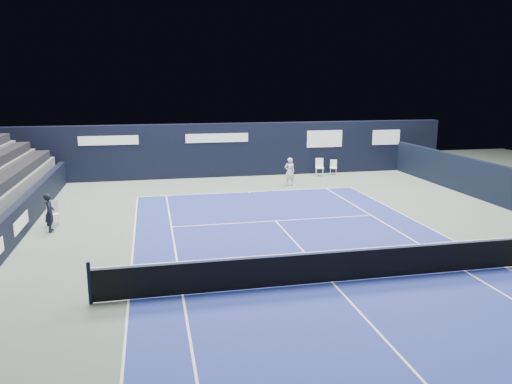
# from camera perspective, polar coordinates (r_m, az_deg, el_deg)

# --- Properties ---
(ground) EXTENTS (48.00, 48.00, 0.00)m
(ground) POSITION_cam_1_polar(r_m,az_deg,el_deg) (15.95, 6.17, -7.54)
(ground) COLOR #57685D
(ground) RESTS_ON ground
(court_surface) EXTENTS (10.97, 23.77, 0.01)m
(court_surface) POSITION_cam_1_polar(r_m,az_deg,el_deg) (14.19, 8.71, -10.19)
(court_surface) COLOR navy
(court_surface) RESTS_ON ground
(folding_chair_back_a) EXTENTS (0.50, 0.52, 0.90)m
(folding_chair_back_a) POSITION_cam_1_polar(r_m,az_deg,el_deg) (30.25, 8.85, 3.11)
(folding_chair_back_a) COLOR silver
(folding_chair_back_a) RESTS_ON ground
(folding_chair_back_b) EXTENTS (0.54, 0.53, 1.03)m
(folding_chair_back_b) POSITION_cam_1_polar(r_m,az_deg,el_deg) (29.74, 7.27, 2.99)
(folding_chair_back_b) COLOR white
(folding_chair_back_b) RESTS_ON ground
(line_judge_chair) EXTENTS (0.50, 0.48, 0.97)m
(line_judge_chair) POSITION_cam_1_polar(r_m,az_deg,el_deg) (20.79, -22.24, -2.07)
(line_judge_chair) COLOR silver
(line_judge_chair) RESTS_ON ground
(line_judge) EXTENTS (0.39, 0.56, 1.45)m
(line_judge) POSITION_cam_1_polar(r_m,az_deg,el_deg) (19.91, -22.51, -2.20)
(line_judge) COLOR black
(line_judge) RESTS_ON ground
(court_markings) EXTENTS (11.03, 23.83, 0.00)m
(court_markings) POSITION_cam_1_polar(r_m,az_deg,el_deg) (14.19, 8.71, -10.17)
(court_markings) COLOR white
(court_markings) RESTS_ON court_surface
(tennis_net) EXTENTS (12.90, 0.10, 1.10)m
(tennis_net) POSITION_cam_1_polar(r_m,az_deg,el_deg) (14.01, 8.78, -8.29)
(tennis_net) COLOR black
(tennis_net) RESTS_ON ground
(back_sponsor_wall) EXTENTS (26.00, 0.63, 3.10)m
(back_sponsor_wall) POSITION_cam_1_polar(r_m,az_deg,el_deg) (29.37, -2.57, 4.85)
(back_sponsor_wall) COLOR black
(back_sponsor_wall) RESTS_ON ground
(side_barrier_left) EXTENTS (0.33, 22.00, 1.20)m
(side_barrier_left) POSITION_cam_1_polar(r_m,az_deg,el_deg) (19.41, -25.75, -3.23)
(side_barrier_left) COLOR black
(side_barrier_left) RESTS_ON ground
(tennis_player) EXTENTS (0.58, 0.80, 1.50)m
(tennis_player) POSITION_cam_1_polar(r_m,az_deg,el_deg) (26.76, 3.86, 2.36)
(tennis_player) COLOR white
(tennis_player) RESTS_ON ground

